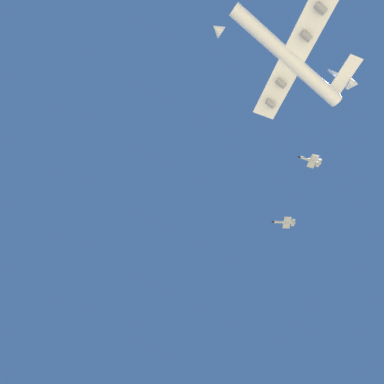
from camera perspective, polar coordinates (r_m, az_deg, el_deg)
carrier_jet at (r=155.71m, az=19.62°, el=24.43°), size 72.51×57.14×23.90m
chase_jet_lead at (r=176.61m, az=23.15°, el=6.01°), size 14.77×9.83×4.00m
chase_jet_left_wing at (r=180.89m, az=18.46°, el=-5.94°), size 13.26×12.37×4.00m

